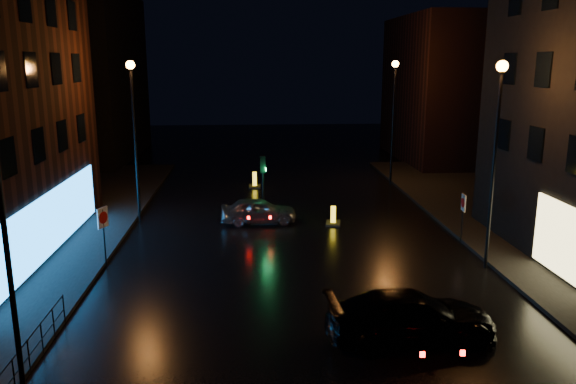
% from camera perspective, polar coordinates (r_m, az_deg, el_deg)
% --- Properties ---
extents(ground, '(120.00, 120.00, 0.00)m').
position_cam_1_polar(ground, '(17.56, 2.81, -15.24)').
color(ground, black).
rests_on(ground, ground).
extents(building_far_left, '(8.00, 16.00, 14.00)m').
position_cam_1_polar(building_far_left, '(52.29, -20.00, 10.94)').
color(building_far_left, black).
rests_on(building_far_left, ground).
extents(building_far_right, '(8.00, 14.00, 12.00)m').
position_cam_1_polar(building_far_right, '(50.31, 15.90, 10.02)').
color(building_far_right, black).
rests_on(building_far_right, ground).
extents(street_lamp_lfar, '(0.44, 0.44, 8.37)m').
position_cam_1_polar(street_lamp_lfar, '(30.05, -15.42, 7.39)').
color(street_lamp_lfar, black).
rests_on(street_lamp_lfar, ground).
extents(street_lamp_rnear, '(0.44, 0.44, 8.37)m').
position_cam_1_polar(street_lamp_rnear, '(23.60, 20.42, 5.57)').
color(street_lamp_rnear, black).
rests_on(street_lamp_rnear, ground).
extents(street_lamp_rfar, '(0.44, 0.44, 8.37)m').
position_cam_1_polar(street_lamp_rfar, '(38.67, 10.69, 8.83)').
color(street_lamp_rfar, black).
rests_on(street_lamp_rfar, ground).
extents(traffic_signal, '(1.40, 2.40, 3.45)m').
position_cam_1_polar(traffic_signal, '(30.37, -2.52, -1.80)').
color(traffic_signal, black).
rests_on(traffic_signal, ground).
extents(guard_railing, '(0.05, 6.04, 1.00)m').
position_cam_1_polar(guard_railing, '(17.34, -24.92, -14.19)').
color(guard_railing, black).
rests_on(guard_railing, ground).
extents(silver_hatchback, '(4.03, 1.77, 1.35)m').
position_cam_1_polar(silver_hatchback, '(29.54, -3.01, -1.89)').
color(silver_hatchback, '#A6A8AE').
rests_on(silver_hatchback, ground).
extents(dark_sedan, '(5.36, 2.50, 1.51)m').
position_cam_1_polar(dark_sedan, '(17.88, 12.41, -12.28)').
color(dark_sedan, black).
rests_on(dark_sedan, ground).
extents(bollard_near, '(0.93, 1.22, 0.97)m').
position_cam_1_polar(bollard_near, '(29.50, 4.61, -2.87)').
color(bollard_near, black).
rests_on(bollard_near, ground).
extents(bollard_far, '(0.82, 1.20, 1.03)m').
position_cam_1_polar(bollard_far, '(38.07, -3.40, 0.84)').
color(bollard_far, black).
rests_on(bollard_far, ground).
extents(road_sign_left, '(0.31, 0.59, 2.57)m').
position_cam_1_polar(road_sign_left, '(24.08, -18.27, -2.99)').
color(road_sign_left, black).
rests_on(road_sign_left, ground).
extents(road_sign_right, '(0.11, 0.58, 2.38)m').
position_cam_1_polar(road_sign_right, '(27.08, 17.37, -1.46)').
color(road_sign_right, black).
rests_on(road_sign_right, ground).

